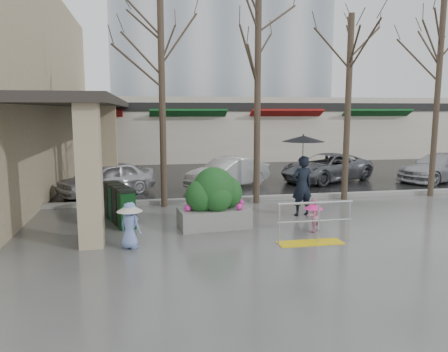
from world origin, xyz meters
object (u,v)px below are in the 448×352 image
object	(u,v)px
child_blue	(130,221)
car_c	(326,167)
car_b	(228,173)
tree_midwest	(258,49)
woman	(302,169)
car_a	(106,179)
tree_west	(161,51)
tree_east	(441,49)
news_boxes	(119,204)
planter	(214,199)
car_d	(439,167)
child_pink	(313,213)
handrail	(313,228)
tree_mideast	(350,62)

from	to	relation	value
child_blue	car_c	distance (m)	11.94
car_b	car_c	world-z (taller)	same
tree_midwest	woman	size ratio (longest dim) A/B	2.80
car_a	woman	bearing A→B (deg)	21.50
tree_west	woman	distance (m)	5.85
tree_east	news_boxes	xyz separation A→B (m)	(-11.38, -1.92, -4.84)
child_blue	planter	bearing A→B (deg)	-109.75
car_a	planter	bearing A→B (deg)	-0.72
planter	car_d	size ratio (longest dim) A/B	0.46
child_pink	car_c	distance (m)	8.67
child_blue	car_a	xyz separation A→B (m)	(-1.06, 6.84, -0.02)
tree_west	child_pink	distance (m)	7.05
handrail	woman	bearing A→B (deg)	75.15
tree_east	car_d	distance (m)	6.22
car_a	car_c	bearing A→B (deg)	66.79
car_c	car_d	bearing A→B (deg)	54.88
car_a	tree_midwest	bearing A→B (deg)	32.99
woman	news_boxes	bearing A→B (deg)	-9.03
planter	news_boxes	xyz separation A→B (m)	(-2.61, 1.02, -0.26)
child_pink	news_boxes	distance (m)	5.47
handrail	news_boxes	distance (m)	5.55
car_a	car_d	bearing A→B (deg)	60.24
car_c	car_d	distance (m)	5.16
handrail	car_d	bearing A→B (deg)	40.35
handrail	child_pink	size ratio (longest dim) A/B	2.13
child_blue	car_c	size ratio (longest dim) A/B	0.25
tree_midwest	tree_east	bearing A→B (deg)	-0.00
tree_mideast	child_pink	size ratio (longest dim) A/B	7.29
car_b	car_d	xyz separation A→B (m)	(9.79, -0.09, 0.00)
tree_east	planter	world-z (taller)	tree_east
woman	child_blue	world-z (taller)	woman
planter	car_c	world-z (taller)	planter
woman	car_b	size ratio (longest dim) A/B	0.65
woman	tree_midwest	bearing A→B (deg)	-74.42
woman	planter	world-z (taller)	woman
tree_midwest	child_pink	bearing A→B (deg)	-82.01
tree_east	car_c	bearing A→B (deg)	122.14
tree_midwest	car_a	world-z (taller)	tree_midwest
handrail	car_d	xyz separation A→B (m)	(9.24, 7.85, 0.25)
handrail	car_a	distance (m)	9.04
tree_midwest	tree_east	distance (m)	6.80
tree_midwest	car_b	distance (m)	5.59
child_blue	car_c	world-z (taller)	car_c
woman	car_d	distance (m)	9.98
tree_west	car_b	size ratio (longest dim) A/B	1.78
tree_west	planter	xyz separation A→B (m)	(1.23, -2.94, -4.28)
handrail	car_d	size ratio (longest dim) A/B	0.44
handrail	car_a	xyz separation A→B (m)	(-5.42, 7.23, 0.25)
tree_east	car_b	xyz separation A→B (m)	(-7.18, 3.14, -4.75)
tree_midwest	tree_east	size ratio (longest dim) A/B	0.97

